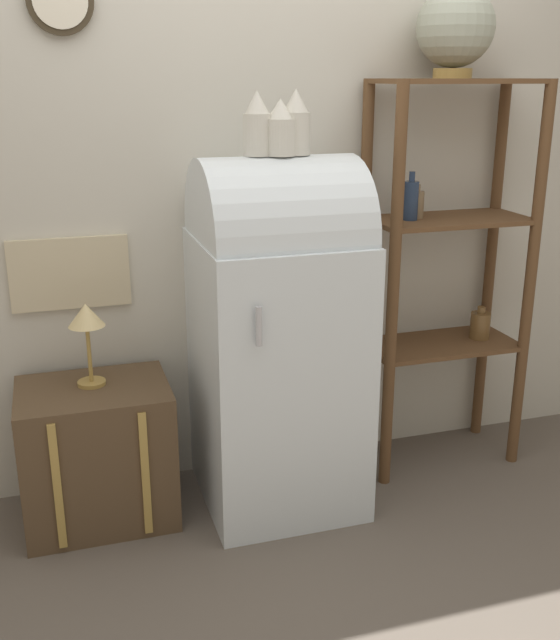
# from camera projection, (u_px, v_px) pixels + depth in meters

# --- Properties ---
(ground_plane) EXTENTS (12.00, 12.00, 0.00)m
(ground_plane) POSITION_uv_depth(u_px,v_px,m) (294.00, 522.00, 3.05)
(ground_plane) COLOR #60564C
(wall_back) EXTENTS (7.00, 0.09, 2.70)m
(wall_back) POSITION_uv_depth(u_px,v_px,m) (252.00, 172.00, 3.15)
(wall_back) COLOR beige
(wall_back) RESTS_ON ground_plane
(refrigerator) EXTENTS (0.63, 0.68, 1.45)m
(refrigerator) POSITION_uv_depth(u_px,v_px,m) (277.00, 330.00, 3.02)
(refrigerator) COLOR silver
(refrigerator) RESTS_ON ground_plane
(suitcase_trunk) EXTENTS (0.59, 0.46, 0.57)m
(suitcase_trunk) POSITION_uv_depth(u_px,v_px,m) (98.00, 453.00, 3.02)
(suitcase_trunk) COLOR brown
(suitcase_trunk) RESTS_ON ground_plane
(shelf_unit) EXTENTS (0.71, 0.37, 1.72)m
(shelf_unit) POSITION_uv_depth(u_px,v_px,m) (447.00, 255.00, 3.29)
(shelf_unit) COLOR brown
(shelf_unit) RESTS_ON ground_plane
(globe) EXTENTS (0.32, 0.32, 0.36)m
(globe) POSITION_uv_depth(u_px,v_px,m) (455.00, 28.00, 3.04)
(globe) COLOR #AD8942
(globe) RESTS_ON shelf_unit
(vase_left) EXTENTS (0.11, 0.11, 0.24)m
(vase_left) POSITION_uv_depth(u_px,v_px,m) (257.00, 126.00, 2.76)
(vase_left) COLOR beige
(vase_left) RESTS_ON refrigerator
(vase_center) EXTENTS (0.12, 0.12, 0.21)m
(vase_center) POSITION_uv_depth(u_px,v_px,m) (280.00, 129.00, 2.77)
(vase_center) COLOR beige
(vase_center) RESTS_ON refrigerator
(vase_right) EXTENTS (0.11, 0.11, 0.24)m
(vase_right) POSITION_uv_depth(u_px,v_px,m) (296.00, 124.00, 2.80)
(vase_right) COLOR beige
(vase_right) RESTS_ON refrigerator
(desk_lamp) EXTENTS (0.14, 0.14, 0.33)m
(desk_lamp) POSITION_uv_depth(u_px,v_px,m) (87.00, 323.00, 2.88)
(desk_lamp) COLOR #AD8942
(desk_lamp) RESTS_ON suitcase_trunk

